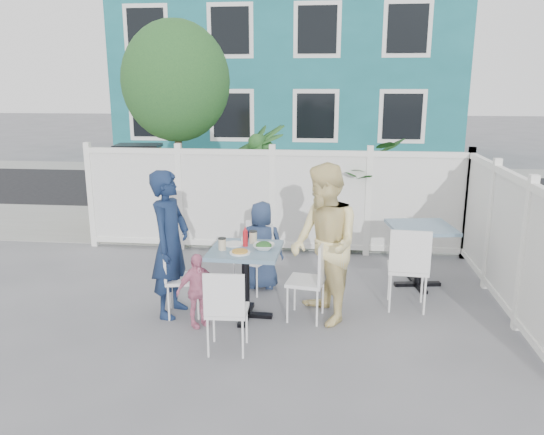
# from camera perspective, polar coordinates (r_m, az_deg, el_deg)

# --- Properties ---
(ground) EXTENTS (80.00, 80.00, 0.00)m
(ground) POSITION_cam_1_polar(r_m,az_deg,el_deg) (6.13, -3.37, -10.52)
(ground) COLOR slate
(near_sidewalk) EXTENTS (24.00, 2.60, 0.01)m
(near_sidewalk) POSITION_cam_1_polar(r_m,az_deg,el_deg) (9.68, 0.33, -1.11)
(near_sidewalk) COLOR gray
(near_sidewalk) RESTS_ON ground
(street) EXTENTS (24.00, 5.00, 0.01)m
(street) POSITION_cam_1_polar(r_m,az_deg,el_deg) (13.27, 1.97, 3.09)
(street) COLOR black
(street) RESTS_ON ground
(far_sidewalk) EXTENTS (24.00, 1.60, 0.01)m
(far_sidewalk) POSITION_cam_1_polar(r_m,az_deg,el_deg) (16.32, 2.79, 5.18)
(far_sidewalk) COLOR gray
(far_sidewalk) RESTS_ON ground
(building) EXTENTS (11.00, 6.00, 6.00)m
(building) POSITION_cam_1_polar(r_m,az_deg,el_deg) (19.54, 2.01, 15.50)
(building) COLOR #195F64
(building) RESTS_ON ground
(fence_back) EXTENTS (5.86, 0.08, 1.60)m
(fence_back) POSITION_cam_1_polar(r_m,az_deg,el_deg) (8.13, 0.03, 1.58)
(fence_back) COLOR white
(fence_back) RESTS_ON ground
(fence_right) EXTENTS (0.08, 3.66, 1.60)m
(fence_right) POSITION_cam_1_polar(r_m,az_deg,el_deg) (6.66, 23.85, -2.52)
(fence_right) COLOR white
(fence_right) RESTS_ON ground
(tree) EXTENTS (1.80, 1.62, 3.59)m
(tree) POSITION_cam_1_polar(r_m,az_deg,el_deg) (9.15, -10.31, 14.17)
(tree) COLOR #382316
(tree) RESTS_ON ground
(utility_cabinet) EXTENTS (0.82, 0.63, 1.41)m
(utility_cabinet) POSITION_cam_1_polar(r_m,az_deg,el_deg) (10.29, -14.00, 3.40)
(utility_cabinet) COLOR gold
(utility_cabinet) RESTS_ON ground
(potted_shrub_a) EXTENTS (1.47, 1.47, 1.92)m
(potted_shrub_a) POSITION_cam_1_polar(r_m,az_deg,el_deg) (8.81, -1.41, 3.72)
(potted_shrub_a) COLOR #1B4721
(potted_shrub_a) RESTS_ON ground
(potted_shrub_b) EXTENTS (1.94, 2.01, 1.72)m
(potted_shrub_b) POSITION_cam_1_polar(r_m,az_deg,el_deg) (8.67, 8.61, 2.72)
(potted_shrub_b) COLOR #1B4721
(potted_shrub_b) RESTS_ON ground
(main_table) EXTENTS (0.78, 0.78, 0.81)m
(main_table) POSITION_cam_1_polar(r_m,az_deg,el_deg) (5.89, -2.87, -5.04)
(main_table) COLOR slate
(main_table) RESTS_ON ground
(spare_table) EXTENTS (0.87, 0.87, 0.81)m
(spare_table) POSITION_cam_1_polar(r_m,az_deg,el_deg) (7.04, 15.67, -2.29)
(spare_table) COLOR slate
(spare_table) RESTS_ON ground
(chair_left) EXTENTS (0.46, 0.47, 0.88)m
(chair_left) POSITION_cam_1_polar(r_m,az_deg,el_deg) (6.07, -10.27, -5.77)
(chair_left) COLOR white
(chair_left) RESTS_ON ground
(chair_right) EXTENTS (0.46, 0.47, 0.90)m
(chair_right) POSITION_cam_1_polar(r_m,az_deg,el_deg) (5.87, 4.41, -6.16)
(chair_right) COLOR white
(chair_right) RESTS_ON ground
(chair_back) EXTENTS (0.51, 0.51, 0.86)m
(chair_back) POSITION_cam_1_polar(r_m,az_deg,el_deg) (6.71, -1.81, -3.67)
(chair_back) COLOR white
(chair_back) RESTS_ON ground
(chair_near) EXTENTS (0.40, 0.39, 0.86)m
(chair_near) POSITION_cam_1_polar(r_m,az_deg,el_deg) (5.15, -4.97, -9.45)
(chair_near) COLOR white
(chair_near) RESTS_ON ground
(chair_spare) EXTENTS (0.48, 0.47, 0.99)m
(chair_spare) POSITION_cam_1_polar(r_m,az_deg,el_deg) (6.26, 14.48, -4.77)
(chair_spare) COLOR white
(chair_spare) RESTS_ON ground
(man) EXTENTS (0.49, 0.66, 1.66)m
(man) POSITION_cam_1_polar(r_m,az_deg,el_deg) (6.01, -10.90, -2.81)
(man) COLOR #142343
(man) RESTS_ON ground
(woman) EXTENTS (0.95, 1.05, 1.75)m
(woman) POSITION_cam_1_polar(r_m,az_deg,el_deg) (5.75, 5.65, -2.90)
(woman) COLOR #F9D049
(woman) RESTS_ON ground
(boy) EXTENTS (0.56, 0.37, 1.13)m
(boy) POSITION_cam_1_polar(r_m,az_deg,el_deg) (6.74, -1.12, -3.01)
(boy) COLOR navy
(boy) RESTS_ON ground
(toddler) EXTENTS (0.49, 0.47, 0.82)m
(toddler) POSITION_cam_1_polar(r_m,az_deg,el_deg) (5.80, -8.08, -7.75)
(toddler) COLOR pink
(toddler) RESTS_ON ground
(plate_main) EXTENTS (0.23, 0.23, 0.01)m
(plate_main) POSITION_cam_1_polar(r_m,az_deg,el_deg) (5.67, -3.47, -3.80)
(plate_main) COLOR white
(plate_main) RESTS_ON main_table
(plate_side) EXTENTS (0.22, 0.22, 0.02)m
(plate_side) POSITION_cam_1_polar(r_m,az_deg,el_deg) (5.97, -4.13, -2.86)
(plate_side) COLOR white
(plate_side) RESTS_ON main_table
(salad_bowl) EXTENTS (0.23, 0.23, 0.06)m
(salad_bowl) POSITION_cam_1_polar(r_m,az_deg,el_deg) (5.79, -0.89, -3.16)
(salad_bowl) COLOR white
(salad_bowl) RESTS_ON main_table
(coffee_cup_a) EXTENTS (0.08, 0.08, 0.12)m
(coffee_cup_a) POSITION_cam_1_polar(r_m,az_deg,el_deg) (5.79, -5.38, -2.89)
(coffee_cup_a) COLOR beige
(coffee_cup_a) RESTS_ON main_table
(coffee_cup_b) EXTENTS (0.09, 0.09, 0.13)m
(coffee_cup_b) POSITION_cam_1_polar(r_m,az_deg,el_deg) (6.01, -2.04, -2.16)
(coffee_cup_b) COLOR beige
(coffee_cup_b) RESTS_ON main_table
(ketchup_bottle) EXTENTS (0.06, 0.06, 0.18)m
(ketchup_bottle) POSITION_cam_1_polar(r_m,az_deg,el_deg) (5.89, -2.89, -2.26)
(ketchup_bottle) COLOR red
(ketchup_bottle) RESTS_ON main_table
(salt_shaker) EXTENTS (0.03, 0.03, 0.07)m
(salt_shaker) POSITION_cam_1_polar(r_m,az_deg,el_deg) (6.04, -3.19, -2.40)
(salt_shaker) COLOR white
(salt_shaker) RESTS_ON main_table
(pepper_shaker) EXTENTS (0.03, 0.03, 0.07)m
(pepper_shaker) POSITION_cam_1_polar(r_m,az_deg,el_deg) (6.08, -2.70, -2.28)
(pepper_shaker) COLOR black
(pepper_shaker) RESTS_ON main_table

